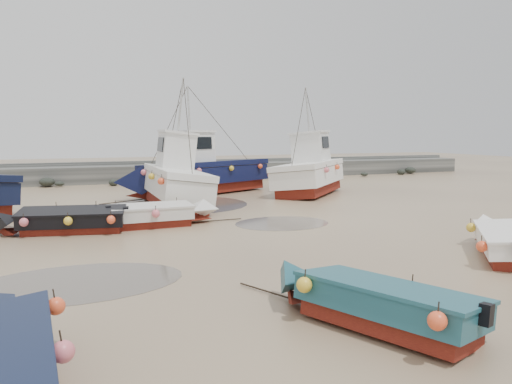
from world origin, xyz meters
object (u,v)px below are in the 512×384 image
dinghy_2 (369,296)px  dinghy_3 (506,236)px  cabin_boat_1 (171,178)px  dinghy_4 (62,218)px  dinghy_5 (161,211)px  cabin_boat_3 (313,170)px  cabin_boat_2 (199,172)px

dinghy_2 → dinghy_3: same height
dinghy_2 → cabin_boat_1: size_ratio=0.56×
dinghy_4 → cabin_boat_1: 7.12m
cabin_boat_1 → dinghy_5: bearing=-105.6°
dinghy_4 → cabin_boat_1: cabin_boat_1 is taller
dinghy_4 → dinghy_5: 3.53m
dinghy_5 → dinghy_3: bearing=43.7°
dinghy_4 → dinghy_5: bearing=-77.8°
dinghy_4 → dinghy_2: bearing=-143.7°
cabin_boat_3 → dinghy_4: bearing=-108.5°
cabin_boat_1 → dinghy_4: bearing=-134.1°
dinghy_4 → dinghy_5: size_ratio=1.10×
cabin_boat_2 → dinghy_2: bearing=147.9°
dinghy_3 → cabin_boat_3: bearing=122.3°
cabin_boat_2 → cabin_boat_3: 6.74m
dinghy_2 → cabin_boat_1: (-0.07, 16.37, 0.80)m
dinghy_5 → dinghy_2: bearing=6.5°
dinghy_3 → dinghy_5: same height
dinghy_2 → dinghy_3: size_ratio=1.09×
dinghy_3 → cabin_boat_2: 18.20m
dinghy_2 → cabin_boat_2: size_ratio=0.50×
cabin_boat_1 → cabin_boat_3: 9.23m
dinghy_5 → cabin_boat_1: bearing=161.6°
dinghy_3 → dinghy_5: 11.91m
dinghy_2 → dinghy_5: 11.53m
cabin_boat_1 → cabin_boat_2: (2.61, 4.31, -0.05)m
dinghy_3 → dinghy_2: bearing=-116.4°
dinghy_4 → cabin_boat_2: 12.04m
dinghy_3 → cabin_boat_1: size_ratio=0.51×
dinghy_2 → dinghy_3: bearing=0.2°
dinghy_2 → cabin_boat_3: cabin_boat_3 is taller
dinghy_3 → cabin_boat_3: (2.07, 15.47, 0.82)m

